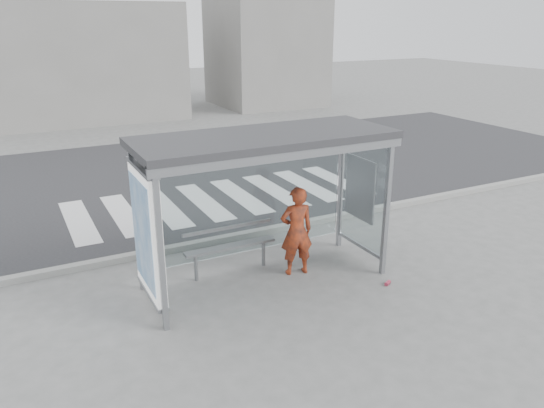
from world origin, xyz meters
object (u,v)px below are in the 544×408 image
(bus_shelter, at_px, (243,174))
(bench, at_px, (230,246))
(person, at_px, (296,231))
(soda_can, at_px, (388,283))

(bus_shelter, distance_m, bench, 1.55)
(person, height_order, soda_can, person)
(bench, bearing_deg, bus_shelter, -84.45)
(person, distance_m, bench, 1.22)
(bench, height_order, soda_can, bench)
(bus_shelter, distance_m, person, 1.54)
(bus_shelter, height_order, soda_can, bus_shelter)
(bus_shelter, bearing_deg, soda_can, -28.06)
(bus_shelter, height_order, bench, bus_shelter)
(bus_shelter, relative_size, person, 2.61)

